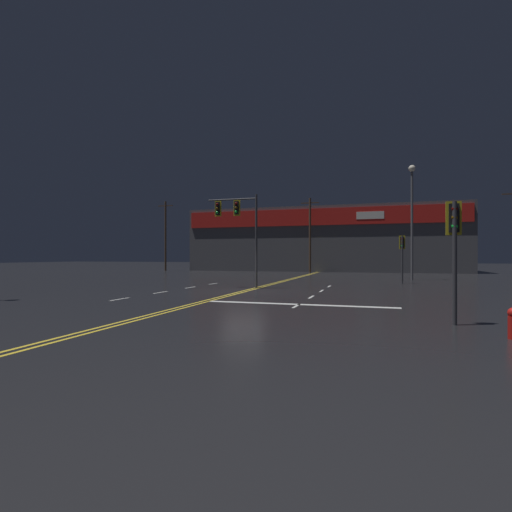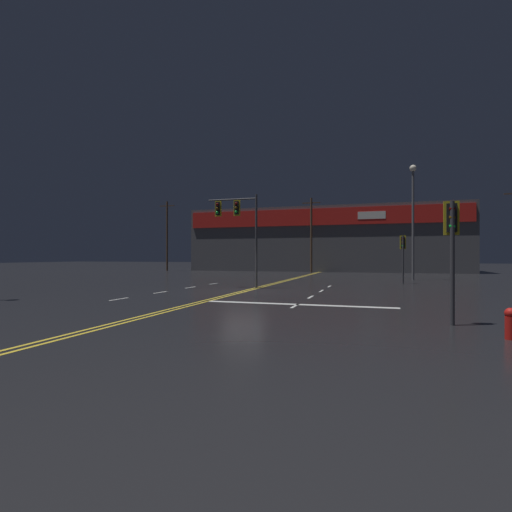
# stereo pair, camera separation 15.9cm
# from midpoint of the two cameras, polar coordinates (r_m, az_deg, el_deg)

# --- Properties ---
(ground_plane) EXTENTS (200.00, 200.00, 0.00)m
(ground_plane) POSITION_cam_midpoint_polar(r_m,az_deg,el_deg) (22.44, -2.10, -5.11)
(ground_plane) COLOR black
(road_markings) EXTENTS (12.34, 60.00, 0.01)m
(road_markings) POSITION_cam_midpoint_polar(r_m,az_deg,el_deg) (21.43, -1.07, -5.34)
(road_markings) COLOR gold
(road_markings) RESTS_ON ground
(traffic_signal_median) EXTENTS (3.25, 0.36, 5.81)m
(traffic_signal_median) POSITION_cam_midpoint_polar(r_m,az_deg,el_deg) (25.10, -2.93, 5.47)
(traffic_signal_median) COLOR #38383D
(traffic_signal_median) RESTS_ON ground
(traffic_signal_corner_southeast) EXTENTS (0.42, 0.36, 3.60)m
(traffic_signal_corner_southeast) POSITION_cam_midpoint_polar(r_m,az_deg,el_deg) (12.95, 26.13, 2.88)
(traffic_signal_corner_southeast) COLOR #38383D
(traffic_signal_corner_southeast) RESTS_ON ground
(traffic_signal_corner_northeast) EXTENTS (0.42, 0.36, 3.49)m
(traffic_signal_corner_northeast) POSITION_cam_midpoint_polar(r_m,az_deg,el_deg) (30.93, 20.02, 1.05)
(traffic_signal_corner_northeast) COLOR #38383D
(traffic_signal_corner_northeast) RESTS_ON ground
(streetlight_near_right) EXTENTS (0.56, 0.56, 9.60)m
(streetlight_near_right) POSITION_cam_midpoint_polar(r_m,az_deg,el_deg) (35.97, 21.27, 6.57)
(streetlight_near_right) COLOR #59595E
(streetlight_near_right) RESTS_ON ground
(building_backdrop) EXTENTS (35.57, 10.23, 8.36)m
(building_backdrop) POSITION_cam_midpoint_polar(r_m,az_deg,el_deg) (55.36, 9.58, 2.26)
(building_backdrop) COLOR #4C4C51
(building_backdrop) RESTS_ON ground
(utility_pole_row) EXTENTS (43.79, 0.26, 9.49)m
(utility_pole_row) POSITION_cam_midpoint_polar(r_m,az_deg,el_deg) (49.12, 8.09, 3.29)
(utility_pole_row) COLOR #4C3828
(utility_pole_row) RESTS_ON ground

